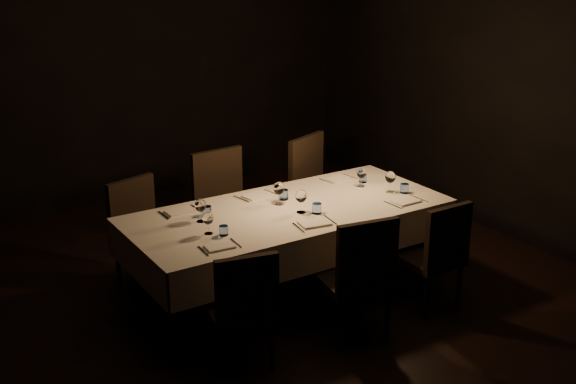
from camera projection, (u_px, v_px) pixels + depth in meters
room at (288, 116)px, 5.36m from camera, size 5.01×6.01×3.01m
dining_table at (288, 218)px, 5.63m from camera, size 2.52×1.12×0.76m
chair_near_left at (243, 305)px, 4.71m from camera, size 0.49×0.49×0.87m
place_setting_near_left at (215, 230)px, 5.03m from camera, size 0.29×0.39×0.16m
chair_near_center at (358, 273)px, 5.06m from camera, size 0.53×0.53×0.96m
place_setting_near_center at (309, 207)px, 5.43m from camera, size 0.34×0.41×0.18m
chair_near_right at (437, 251)px, 5.49m from camera, size 0.43×0.43×0.89m
place_setting_near_right at (398, 187)px, 5.88m from camera, size 0.33×0.40×0.18m
chair_far_left at (141, 229)px, 5.87m from camera, size 0.54×0.54×0.92m
place_setting_far_left at (196, 209)px, 5.41m from camera, size 0.32×0.40×0.18m
chair_far_center at (226, 205)px, 6.27m from camera, size 0.52×0.52×1.03m
place_setting_far_center at (273, 192)px, 5.75m from camera, size 0.35×0.41×0.19m
chair_far_right at (317, 188)px, 6.67m from camera, size 0.65×0.65×1.04m
place_setting_far_right at (355, 176)px, 6.17m from camera, size 0.31×0.39×0.17m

